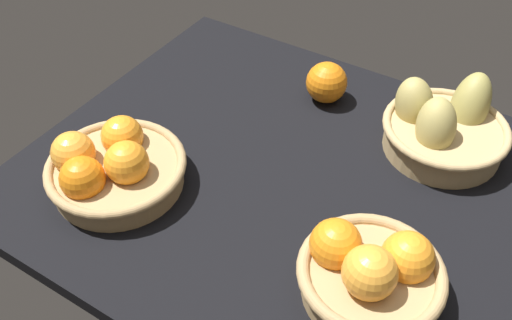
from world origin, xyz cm
name	(u,v)px	position (x,y,z in cm)	size (l,w,h in cm)	color
market_tray	(282,179)	(0.00, 0.00, 1.50)	(84.00, 72.00, 3.00)	black
basket_near_left	(112,167)	(-22.38, -16.59, 6.75)	(22.87, 22.87, 9.82)	tan
basket_far_right_pears	(443,127)	(20.12, 20.70, 7.27)	(22.91, 22.62, 13.96)	tan
basket_near_right	(370,272)	(21.51, -13.86, 7.21)	(20.21, 20.21, 11.06)	tan
loose_orange_front_gap	(327,82)	(-3.18, 22.30, 6.95)	(7.90, 7.90, 7.90)	orange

